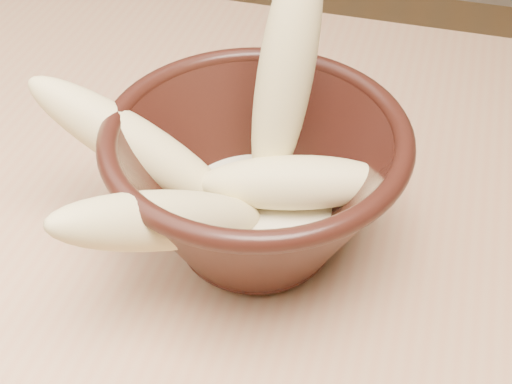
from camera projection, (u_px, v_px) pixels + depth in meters
table at (59, 286)px, 0.62m from camera, size 1.20×0.80×0.75m
bowl at (256, 182)px, 0.51m from camera, size 0.21×0.21×0.12m
milk_puddle at (256, 211)px, 0.52m from camera, size 0.12×0.12×0.02m
banana_upright at (286, 73)px, 0.49m from camera, size 0.06×0.10×0.19m
banana_left at (133, 144)px, 0.50m from camera, size 0.16×0.05×0.12m
banana_across at (294, 183)px, 0.50m from camera, size 0.14×0.07×0.05m
banana_front at (165, 220)px, 0.45m from camera, size 0.13×0.16×0.12m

